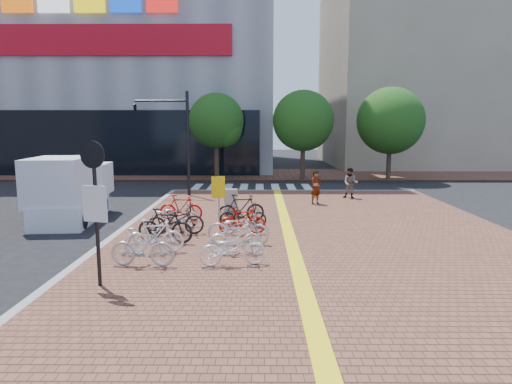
{
  "coord_description": "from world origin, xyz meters",
  "views": [
    {
      "loc": [
        0.97,
        -14.26,
        3.87
      ],
      "look_at": [
        0.85,
        3.34,
        1.3
      ],
      "focal_mm": 32.0,
      "sensor_mm": 36.0,
      "label": 1
    }
  ],
  "objects_px": {
    "bike_5": "(181,208)",
    "pedestrian_a": "(316,187)",
    "bike_3": "(175,220)",
    "bike_0": "(142,247)",
    "bike_11": "(241,208)",
    "utility_box": "(231,202)",
    "bike_6": "(233,248)",
    "bike_8": "(238,228)",
    "traffic_light_pole": "(164,124)",
    "bike_10": "(243,215)",
    "box_truck": "(70,191)",
    "bike_4": "(175,215)",
    "bike_9": "(242,221)",
    "bike_1": "(154,236)",
    "notice_sign": "(95,196)",
    "yellow_sign": "(219,192)",
    "bike_7": "(236,238)",
    "bike_2": "(165,226)",
    "pedestrian_b": "(351,183)"
  },
  "relations": [
    {
      "from": "bike_6",
      "to": "bike_2",
      "type": "bearing_deg",
      "value": 33.89
    },
    {
      "from": "bike_9",
      "to": "utility_box",
      "type": "bearing_deg",
      "value": 3.46
    },
    {
      "from": "bike_10",
      "to": "traffic_light_pole",
      "type": "distance_m",
      "value": 9.64
    },
    {
      "from": "bike_11",
      "to": "bike_0",
      "type": "bearing_deg",
      "value": 145.37
    },
    {
      "from": "box_truck",
      "to": "yellow_sign",
      "type": "bearing_deg",
      "value": -13.43
    },
    {
      "from": "bike_9",
      "to": "utility_box",
      "type": "xyz_separation_m",
      "value": [
        -0.59,
        3.29,
        0.07
      ]
    },
    {
      "from": "utility_box",
      "to": "yellow_sign",
      "type": "distance_m",
      "value": 2.05
    },
    {
      "from": "bike_3",
      "to": "bike_6",
      "type": "relative_size",
      "value": 1.08
    },
    {
      "from": "bike_0",
      "to": "pedestrian_b",
      "type": "height_order",
      "value": "pedestrian_b"
    },
    {
      "from": "bike_3",
      "to": "bike_8",
      "type": "distance_m",
      "value": 2.53
    },
    {
      "from": "bike_3",
      "to": "bike_4",
      "type": "height_order",
      "value": "bike_3"
    },
    {
      "from": "bike_0",
      "to": "bike_10",
      "type": "bearing_deg",
      "value": -23.76
    },
    {
      "from": "bike_3",
      "to": "utility_box",
      "type": "xyz_separation_m",
      "value": [
        1.71,
        3.35,
        0.05
      ]
    },
    {
      "from": "bike_1",
      "to": "bike_11",
      "type": "relative_size",
      "value": 0.94
    },
    {
      "from": "bike_0",
      "to": "bike_3",
      "type": "bearing_deg",
      "value": 0.63
    },
    {
      "from": "bike_6",
      "to": "utility_box",
      "type": "relative_size",
      "value": 1.61
    },
    {
      "from": "bike_9",
      "to": "bike_11",
      "type": "bearing_deg",
      "value": -3.36
    },
    {
      "from": "bike_10",
      "to": "notice_sign",
      "type": "xyz_separation_m",
      "value": [
        -3.15,
        -6.21,
        1.68
      ]
    },
    {
      "from": "bike_11",
      "to": "yellow_sign",
      "type": "height_order",
      "value": "yellow_sign"
    },
    {
      "from": "pedestrian_a",
      "to": "box_truck",
      "type": "relative_size",
      "value": 0.34
    },
    {
      "from": "bike_3",
      "to": "bike_5",
      "type": "height_order",
      "value": "bike_5"
    },
    {
      "from": "yellow_sign",
      "to": "bike_9",
      "type": "bearing_deg",
      "value": -56.5
    },
    {
      "from": "bike_0",
      "to": "pedestrian_b",
      "type": "relative_size",
      "value": 1.11
    },
    {
      "from": "bike_2",
      "to": "bike_4",
      "type": "height_order",
      "value": "bike_2"
    },
    {
      "from": "bike_7",
      "to": "bike_11",
      "type": "xyz_separation_m",
      "value": [
        -0.01,
        4.47,
        0.07
      ]
    },
    {
      "from": "traffic_light_pole",
      "to": "bike_10",
      "type": "bearing_deg",
      "value": -60.44
    },
    {
      "from": "bike_5",
      "to": "pedestrian_a",
      "type": "distance_m",
      "value": 6.98
    },
    {
      "from": "yellow_sign",
      "to": "bike_1",
      "type": "bearing_deg",
      "value": -112.46
    },
    {
      "from": "bike_7",
      "to": "pedestrian_b",
      "type": "distance_m",
      "value": 11.7
    },
    {
      "from": "bike_0",
      "to": "traffic_light_pole",
      "type": "relative_size",
      "value": 0.32
    },
    {
      "from": "bike_6",
      "to": "bike_10",
      "type": "xyz_separation_m",
      "value": [
        0.11,
        4.63,
        -0.02
      ]
    },
    {
      "from": "bike_7",
      "to": "bike_11",
      "type": "relative_size",
      "value": 0.88
    },
    {
      "from": "bike_3",
      "to": "bike_11",
      "type": "height_order",
      "value": "bike_11"
    },
    {
      "from": "bike_6",
      "to": "bike_8",
      "type": "xyz_separation_m",
      "value": [
        0.05,
        2.25,
        0.05
      ]
    },
    {
      "from": "bike_8",
      "to": "box_truck",
      "type": "distance_m",
      "value": 8.15
    },
    {
      "from": "bike_3",
      "to": "notice_sign",
      "type": "xyz_separation_m",
      "value": [
        -0.87,
        -5.05,
        1.62
      ]
    },
    {
      "from": "bike_3",
      "to": "pedestrian_b",
      "type": "bearing_deg",
      "value": -54.96
    },
    {
      "from": "bike_2",
      "to": "traffic_light_pole",
      "type": "distance_m",
      "value": 10.79
    },
    {
      "from": "bike_10",
      "to": "bike_6",
      "type": "bearing_deg",
      "value": 176.66
    },
    {
      "from": "bike_3",
      "to": "traffic_light_pole",
      "type": "bearing_deg",
      "value": 2.01
    },
    {
      "from": "bike_7",
      "to": "bike_1",
      "type": "bearing_deg",
      "value": 84.31
    },
    {
      "from": "box_truck",
      "to": "utility_box",
      "type": "bearing_deg",
      "value": 3.75
    },
    {
      "from": "bike_6",
      "to": "bike_7",
      "type": "relative_size",
      "value": 1.12
    },
    {
      "from": "bike_5",
      "to": "bike_4",
      "type": "bearing_deg",
      "value": -175.63
    },
    {
      "from": "bike_2",
      "to": "traffic_light_pole",
      "type": "xyz_separation_m",
      "value": [
        -2.05,
        10.09,
        3.24
      ]
    },
    {
      "from": "bike_8",
      "to": "bike_0",
      "type": "bearing_deg",
      "value": 141.24
    },
    {
      "from": "bike_3",
      "to": "traffic_light_pole",
      "type": "relative_size",
      "value": 0.35
    },
    {
      "from": "bike_0",
      "to": "yellow_sign",
      "type": "height_order",
      "value": "yellow_sign"
    },
    {
      "from": "bike_5",
      "to": "bike_8",
      "type": "relative_size",
      "value": 0.87
    },
    {
      "from": "bike_1",
      "to": "utility_box",
      "type": "distance_m",
      "value": 5.97
    }
  ]
}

